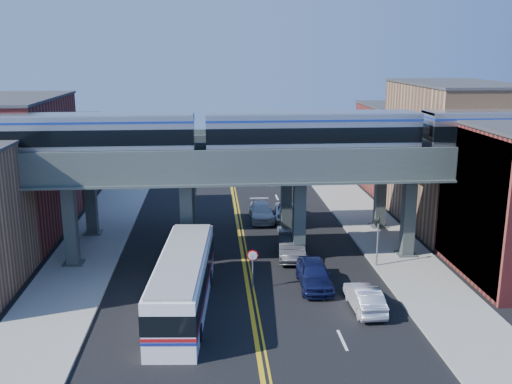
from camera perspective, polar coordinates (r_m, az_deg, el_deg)
ground at (r=34.09m, az=-0.46°, el=-11.69°), size 120.00×120.00×0.00m
sidewalk_west at (r=44.22m, az=-16.55°, el=-6.02°), size 5.00×70.00×0.16m
sidewalk_east at (r=45.33m, az=13.32°, el=-5.32°), size 5.00×70.00×0.16m
building_west_b at (r=50.29m, az=-23.43°, el=2.20°), size 8.00×14.00×11.00m
building_west_c at (r=62.77m, az=-19.59°, el=3.29°), size 8.00×10.00×8.00m
building_east_b at (r=51.77m, az=19.09°, el=3.46°), size 8.00×14.00×12.00m
building_east_c at (r=63.96m, az=14.41°, el=4.30°), size 8.00×10.00×9.00m
mural_panel at (r=39.75m, az=20.50°, el=-1.52°), size 0.10×9.50×9.50m
elevated_viaduct_near at (r=39.59m, az=-1.31°, el=1.88°), size 52.00×3.60×7.40m
elevated_viaduct_far at (r=46.45m, az=-1.80°, el=3.69°), size 52.00×3.60×7.40m
transit_train at (r=39.66m, az=5.64°, el=5.84°), size 45.40×2.84×3.31m
stop_sign at (r=36.16m, az=-0.33°, el=-7.10°), size 0.76×0.09×2.63m
traffic_signal at (r=40.34m, az=12.09°, el=-4.34°), size 0.15×0.18×4.10m
transit_bus at (r=33.80m, az=-7.30°, el=-9.00°), size 3.62×12.53×3.18m
car_lane_a at (r=37.03m, az=5.85°, el=-8.16°), size 2.16×5.07×1.71m
car_lane_b at (r=42.15m, az=3.58°, el=-5.28°), size 2.43×5.54×1.77m
car_lane_c at (r=51.14m, az=3.19°, el=-2.02°), size 2.76×5.15×1.38m
car_lane_d at (r=51.04m, az=0.55°, el=-1.98°), size 2.08×5.08×1.47m
car_parked_curb at (r=34.42m, az=10.81°, el=-10.36°), size 1.60×4.42×1.45m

